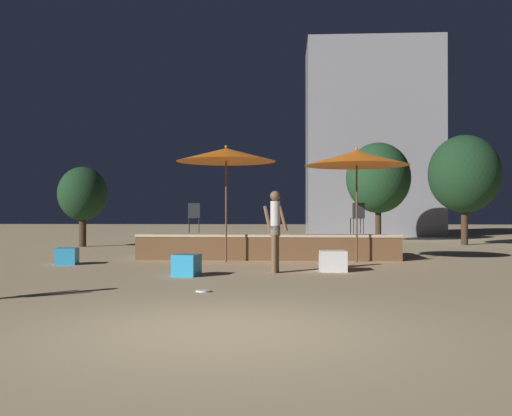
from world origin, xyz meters
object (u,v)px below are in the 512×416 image
at_px(patio_umbrella_1, 357,158).
at_px(background_tree_0, 464,174).
at_px(bistro_chair_1, 194,215).
at_px(background_tree_1, 378,178).
at_px(cube_seat_0, 187,265).
at_px(person_0, 275,227).
at_px(frisbee_disc, 203,291).
at_px(background_tree_2, 83,194).
at_px(patio_umbrella_0, 226,155).
at_px(cube_seat_2, 333,261).
at_px(bistro_chair_0, 358,215).
at_px(cube_seat_1, 67,256).

height_order(patio_umbrella_1, background_tree_0, background_tree_0).
distance_m(bistro_chair_1, background_tree_1, 12.51).
height_order(cube_seat_0, person_0, person_0).
relative_size(frisbee_disc, background_tree_2, 0.08).
bearing_deg(bistro_chair_1, patio_umbrella_0, 114.56).
bearing_deg(patio_umbrella_1, cube_seat_2, -109.26).
height_order(patio_umbrella_0, bistro_chair_0, patio_umbrella_0).
relative_size(person_0, bistro_chair_0, 2.04).
relative_size(patio_umbrella_1, person_0, 1.69).
height_order(patio_umbrella_1, background_tree_2, background_tree_2).
distance_m(bistro_chair_0, bistro_chair_1, 4.95).
bearing_deg(patio_umbrella_1, bistro_chair_1, 159.58).
bearing_deg(frisbee_disc, cube_seat_2, 55.13).
bearing_deg(bistro_chair_1, background_tree_2, -50.77).
distance_m(patio_umbrella_1, bistro_chair_0, 1.93).
xyz_separation_m(patio_umbrella_1, background_tree_1, (2.46, 11.86, 0.18)).
bearing_deg(bistro_chair_0, patio_umbrella_0, 8.79).
relative_size(cube_seat_1, background_tree_1, 0.12).
height_order(cube_seat_0, cube_seat_2, cube_seat_2).
bearing_deg(patio_umbrella_0, background_tree_0, 43.97).
xyz_separation_m(cube_seat_0, background_tree_1, (6.48, 15.41, 2.77)).
distance_m(cube_seat_2, background_tree_0, 13.02).
bearing_deg(background_tree_1, cube_seat_0, -112.80).
xyz_separation_m(bistro_chair_1, background_tree_2, (-5.25, 4.84, 0.81)).
height_order(cube_seat_1, bistro_chair_1, bistro_chair_1).
height_order(patio_umbrella_0, background_tree_1, background_tree_1).
bearing_deg(cube_seat_2, cube_seat_0, -160.01).
relative_size(bistro_chair_1, background_tree_0, 0.20).
xyz_separation_m(cube_seat_1, frisbee_disc, (4.29, -4.91, -0.20)).
bearing_deg(cube_seat_2, frisbee_disc, -124.87).
xyz_separation_m(person_0, bistro_chair_0, (2.32, 3.93, 0.26)).
xyz_separation_m(person_0, background_tree_0, (7.66, 11.42, 1.94)).
relative_size(patio_umbrella_0, bistro_chair_0, 3.54).
bearing_deg(frisbee_disc, person_0, 69.87).
bearing_deg(patio_umbrella_0, cube_seat_2, -40.30).
height_order(person_0, bistro_chair_1, person_0).
height_order(frisbee_disc, background_tree_0, background_tree_0).
distance_m(patio_umbrella_0, background_tree_0, 12.58).
bearing_deg(patio_umbrella_0, person_0, -62.52).
xyz_separation_m(cube_seat_1, bistro_chair_0, (7.77, 2.19, 1.06)).
height_order(patio_umbrella_0, background_tree_0, background_tree_0).
distance_m(patio_umbrella_1, frisbee_disc, 7.36).
distance_m(cube_seat_0, background_tree_0, 15.71).
bearing_deg(background_tree_1, bistro_chair_0, -102.04).
distance_m(patio_umbrella_0, bistro_chair_1, 2.75).
bearing_deg(bistro_chair_0, cube_seat_2, 64.44).
bearing_deg(cube_seat_0, background_tree_1, 67.20).
relative_size(cube_seat_1, background_tree_2, 0.18).
bearing_deg(patio_umbrella_0, cube_seat_0, -97.81).
bearing_deg(cube_seat_1, cube_seat_2, -11.32).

